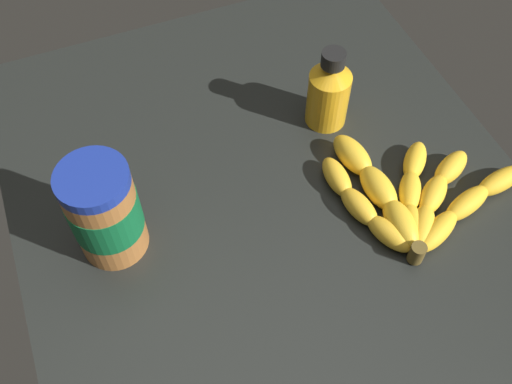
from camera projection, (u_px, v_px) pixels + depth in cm
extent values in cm
cube|color=black|center=(269.00, 197.00, 82.29)|extent=(79.22, 68.74, 3.35)
ellipsoid|color=gold|center=(437.00, 231.00, 75.51)|extent=(5.96, 8.55, 2.91)
ellipsoid|color=gold|center=(467.00, 203.00, 77.98)|extent=(5.08, 8.55, 2.91)
ellipsoid|color=gold|center=(500.00, 181.00, 80.06)|extent=(4.11, 8.41, 2.91)
ellipsoid|color=gold|center=(422.00, 226.00, 75.81)|extent=(7.27, 6.88, 3.08)
ellipsoid|color=gold|center=(433.00, 194.00, 78.67)|extent=(6.69, 7.38, 3.08)
ellipsoid|color=gold|center=(451.00, 168.00, 81.22)|extent=(5.84, 7.60, 3.08)
ellipsoid|color=gold|center=(412.00, 226.00, 75.95)|extent=(7.44, 5.42, 2.97)
ellipsoid|color=gold|center=(410.00, 191.00, 79.02)|extent=(7.34, 6.20, 2.97)
ellipsoid|color=gold|center=(415.00, 161.00, 81.99)|extent=(7.03, 6.80, 2.97)
ellipsoid|color=gold|center=(401.00, 224.00, 75.72)|extent=(7.84, 4.15, 3.65)
ellipsoid|color=gold|center=(378.00, 188.00, 78.93)|extent=(7.77, 4.00, 3.65)
ellipsoid|color=gold|center=(353.00, 157.00, 81.98)|extent=(8.09, 4.81, 3.65)
ellipsoid|color=gold|center=(389.00, 234.00, 75.24)|extent=(7.49, 5.44, 2.98)
ellipsoid|color=gold|center=(359.00, 206.00, 77.64)|extent=(7.33, 4.30, 2.98)
ellipsoid|color=gold|center=(337.00, 177.00, 80.38)|extent=(6.88, 2.99, 2.98)
cylinder|color=brown|center=(417.00, 253.00, 73.29)|extent=(2.00, 2.00, 3.00)
cylinder|color=#9E602D|center=(105.00, 214.00, 70.97)|extent=(8.55, 8.55, 13.14)
cylinder|color=#0F592D|center=(104.00, 211.00, 70.43)|extent=(8.72, 8.72, 5.91)
cylinder|color=navy|center=(91.00, 178.00, 64.94)|extent=(8.55, 8.55, 1.52)
cylinder|color=gold|center=(328.00, 98.00, 84.88)|extent=(6.11, 6.11, 8.67)
cone|color=gold|center=(332.00, 71.00, 80.42)|extent=(6.11, 6.11, 2.16)
cylinder|color=black|center=(333.00, 59.00, 78.65)|extent=(3.38, 3.38, 2.15)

